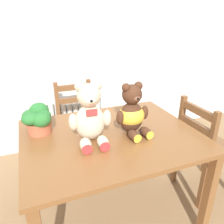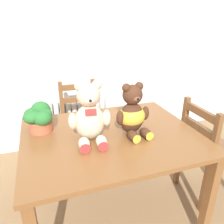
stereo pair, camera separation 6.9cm
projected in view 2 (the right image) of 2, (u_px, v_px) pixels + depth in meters
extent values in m
cube|color=silver|center=(75.00, 39.00, 2.44)|extent=(8.00, 0.04, 2.60)
cylinder|color=silver|center=(46.00, 127.00, 2.64)|extent=(0.06, 0.06, 0.60)
cylinder|color=silver|center=(52.00, 126.00, 2.67)|extent=(0.06, 0.06, 0.60)
cylinder|color=silver|center=(58.00, 125.00, 2.69)|extent=(0.06, 0.06, 0.60)
cylinder|color=silver|center=(64.00, 124.00, 2.71)|extent=(0.06, 0.06, 0.60)
cylinder|color=silver|center=(70.00, 124.00, 2.73)|extent=(0.06, 0.06, 0.60)
cylinder|color=silver|center=(75.00, 123.00, 2.75)|extent=(0.06, 0.06, 0.60)
cylinder|color=silver|center=(81.00, 122.00, 2.77)|extent=(0.06, 0.06, 0.60)
cylinder|color=silver|center=(86.00, 121.00, 2.79)|extent=(0.06, 0.06, 0.60)
cylinder|color=silver|center=(92.00, 120.00, 2.81)|extent=(0.06, 0.06, 0.60)
cylinder|color=silver|center=(97.00, 120.00, 2.83)|extent=(0.06, 0.06, 0.60)
cylinder|color=silver|center=(102.00, 119.00, 2.85)|extent=(0.06, 0.06, 0.60)
cylinder|color=silver|center=(108.00, 118.00, 2.88)|extent=(0.06, 0.06, 0.60)
cube|color=silver|center=(79.00, 141.00, 2.87)|extent=(0.86, 0.10, 0.04)
cube|color=brown|center=(111.00, 136.00, 1.58)|extent=(1.24, 0.98, 0.03)
cube|color=brown|center=(209.00, 200.00, 1.51)|extent=(0.06, 0.06, 0.71)
cube|color=brown|center=(35.00, 159.00, 1.94)|extent=(0.06, 0.06, 0.71)
cube|color=brown|center=(149.00, 139.00, 2.27)|extent=(0.06, 0.06, 0.71)
cube|color=brown|center=(82.00, 129.00, 2.34)|extent=(0.39, 0.41, 0.03)
cube|color=brown|center=(103.00, 153.00, 2.31)|extent=(0.04, 0.04, 0.40)
cube|color=brown|center=(70.00, 159.00, 2.21)|extent=(0.04, 0.04, 0.40)
cube|color=brown|center=(94.00, 117.00, 2.54)|extent=(0.04, 0.04, 0.91)
cube|color=brown|center=(63.00, 121.00, 2.43)|extent=(0.04, 0.04, 0.91)
cube|color=brown|center=(77.00, 87.00, 2.34)|extent=(0.31, 0.03, 0.06)
cube|color=brown|center=(78.00, 99.00, 2.39)|extent=(0.31, 0.03, 0.06)
cube|color=brown|center=(212.00, 150.00, 1.90)|extent=(0.42, 0.41, 0.03)
cube|color=brown|center=(210.00, 157.00, 2.21)|extent=(0.04, 0.04, 0.44)
cube|color=brown|center=(181.00, 143.00, 2.01)|extent=(0.04, 0.04, 0.90)
cube|color=brown|center=(209.00, 167.00, 1.69)|extent=(0.04, 0.04, 0.90)
cube|color=brown|center=(201.00, 113.00, 1.70)|extent=(0.03, 0.33, 0.06)
cube|color=brown|center=(199.00, 127.00, 1.75)|extent=(0.03, 0.33, 0.06)
ellipsoid|color=beige|center=(90.00, 122.00, 1.47)|extent=(0.22, 0.19, 0.25)
sphere|color=beige|center=(88.00, 95.00, 1.39)|extent=(0.16, 0.16, 0.16)
sphere|color=beige|center=(97.00, 85.00, 1.38)|extent=(0.07, 0.07, 0.07)
sphere|color=beige|center=(79.00, 86.00, 1.36)|extent=(0.07, 0.07, 0.07)
ellipsoid|color=white|center=(90.00, 100.00, 1.35)|extent=(0.07, 0.06, 0.05)
sphere|color=black|center=(90.00, 101.00, 1.32)|extent=(0.02, 0.02, 0.02)
ellipsoid|color=beige|center=(107.00, 118.00, 1.46)|extent=(0.06, 0.06, 0.12)
ellipsoid|color=beige|center=(73.00, 121.00, 1.41)|extent=(0.06, 0.06, 0.12)
ellipsoid|color=beige|center=(102.00, 142.00, 1.40)|extent=(0.09, 0.13, 0.07)
cylinder|color=red|center=(103.00, 147.00, 1.34)|extent=(0.07, 0.01, 0.07)
ellipsoid|color=beige|center=(84.00, 144.00, 1.37)|extent=(0.09, 0.13, 0.07)
cylinder|color=red|center=(85.00, 149.00, 1.32)|extent=(0.07, 0.01, 0.07)
cube|color=red|center=(91.00, 112.00, 1.35)|extent=(0.07, 0.03, 0.03)
ellipsoid|color=#472819|center=(132.00, 117.00, 1.56)|extent=(0.19, 0.17, 0.22)
sphere|color=#472819|center=(132.00, 95.00, 1.50)|extent=(0.14, 0.14, 0.14)
sphere|color=#472819|center=(139.00, 86.00, 1.49)|extent=(0.06, 0.06, 0.06)
sphere|color=#472819|center=(126.00, 88.00, 1.46)|extent=(0.06, 0.06, 0.06)
ellipsoid|color=brown|center=(136.00, 99.00, 1.46)|extent=(0.06, 0.06, 0.04)
sphere|color=black|center=(138.00, 99.00, 1.43)|extent=(0.02, 0.02, 0.02)
ellipsoid|color=#472819|center=(145.00, 113.00, 1.58)|extent=(0.06, 0.06, 0.10)
ellipsoid|color=#472819|center=(120.00, 118.00, 1.50)|extent=(0.06, 0.06, 0.10)
ellipsoid|color=#472819|center=(146.00, 133.00, 1.52)|extent=(0.08, 0.12, 0.07)
cylinder|color=gold|center=(150.00, 136.00, 1.47)|extent=(0.06, 0.01, 0.06)
ellipsoid|color=#472819|center=(133.00, 136.00, 1.48)|extent=(0.08, 0.12, 0.07)
cylinder|color=gold|center=(137.00, 139.00, 1.43)|extent=(0.06, 0.01, 0.06)
ellipsoid|color=gold|center=(132.00, 116.00, 1.56)|extent=(0.21, 0.19, 0.16)
cylinder|color=#B25B3D|center=(41.00, 125.00, 1.60)|extent=(0.17, 0.17, 0.09)
cylinder|color=#B25B3D|center=(40.00, 120.00, 1.58)|extent=(0.18, 0.18, 0.02)
ellipsoid|color=#286B2D|center=(45.00, 114.00, 1.59)|extent=(0.11, 0.09, 0.08)
ellipsoid|color=#286B2D|center=(41.00, 110.00, 1.61)|extent=(0.14, 0.11, 0.14)
ellipsoid|color=#286B2D|center=(33.00, 114.00, 1.60)|extent=(0.13, 0.11, 0.09)
ellipsoid|color=#286B2D|center=(32.00, 117.00, 1.52)|extent=(0.13, 0.12, 0.09)
ellipsoid|color=#286B2D|center=(42.00, 118.00, 1.53)|extent=(0.13, 0.12, 0.10)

